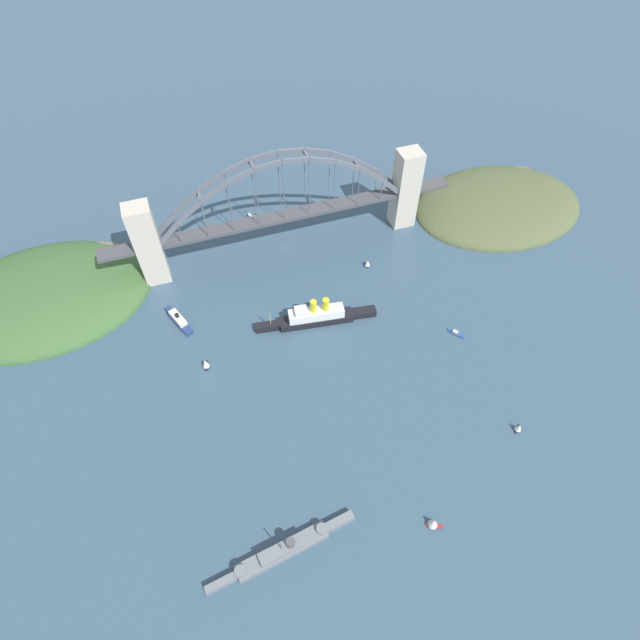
{
  "coord_description": "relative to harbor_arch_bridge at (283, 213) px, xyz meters",
  "views": [
    {
      "loc": [
        64.55,
        269.43,
        257.31
      ],
      "look_at": [
        0.0,
        78.76,
        8.0
      ],
      "focal_mm": 28.54,
      "sensor_mm": 36.0,
      "label": 1
    }
  ],
  "objects": [
    {
      "name": "small_boat_0",
      "position": [
        -80.36,
        111.04,
        -31.44
      ],
      "size": [
        7.91,
        10.27,
        2.26
      ],
      "color": "#234C8C",
      "rests_on": "ground"
    },
    {
      "name": "ground_plane",
      "position": [
        -0.0,
        0.0,
        -32.24
      ],
      "size": [
        1400.0,
        1400.0,
        0.0
      ],
      "primitive_type": "plane",
      "color": "#385166"
    },
    {
      "name": "small_boat_1",
      "position": [
        -12.77,
        213.09,
        -28.5
      ],
      "size": [
        8.21,
        6.51,
        7.98
      ],
      "color": "#B2231E",
      "rests_on": "ground"
    },
    {
      "name": "headland_west_shore",
      "position": [
        -174.2,
        6.85,
        -32.24
      ],
      "size": [
        135.95,
        101.19,
        25.5
      ],
      "color": "#515B38",
      "rests_on": "ground"
    },
    {
      "name": "seaplane_taxiing_near_bridge",
      "position": [
        15.62,
        -39.07,
        -30.33
      ],
      "size": [
        7.14,
        9.48,
        4.84
      ],
      "color": "#B7B7B2",
      "rests_on": "ground"
    },
    {
      "name": "ocean_liner",
      "position": [
        0.4,
        73.36,
        -26.63
      ],
      "size": [
        78.66,
        16.47,
        20.45
      ],
      "color": "black",
      "rests_on": "ground"
    },
    {
      "name": "headland_east_shore",
      "position": [
        165.51,
        -5.88,
        -32.24
      ],
      "size": [
        140.63,
        105.77,
        31.29
      ],
      "color": "#3D6033",
      "rests_on": "ground"
    },
    {
      "name": "harbor_ferry_steamer",
      "position": [
        84.92,
        45.12,
        -29.82
      ],
      "size": [
        14.65,
        27.99,
        7.9
      ],
      "color": "navy",
      "rests_on": "ground"
    },
    {
      "name": "small_boat_4",
      "position": [
        -80.29,
        182.14,
        -28.73
      ],
      "size": [
        5.77,
        4.98,
        7.32
      ],
      "color": "black",
      "rests_on": "ground"
    },
    {
      "name": "naval_cruiser",
      "position": [
        59.68,
        201.52,
        -29.28
      ],
      "size": [
        75.69,
        14.26,
        16.76
      ],
      "color": "slate",
      "rests_on": "ground"
    },
    {
      "name": "harbor_arch_bridge",
      "position": [
        0.0,
        0.0,
        0.0
      ],
      "size": [
        248.67,
        14.92,
        77.83
      ],
      "color": "beige",
      "rests_on": "ground"
    },
    {
      "name": "small_boat_2",
      "position": [
        -49.58,
        36.95,
        -29.03
      ],
      "size": [
        4.11,
        6.71,
        6.68
      ],
      "color": "#234C8C",
      "rests_on": "ground"
    },
    {
      "name": "small_boat_3",
      "position": [
        74.72,
        85.4,
        -28.27
      ],
      "size": [
        4.76,
        7.32,
        8.42
      ],
      "color": "black",
      "rests_on": "ground"
    }
  ]
}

